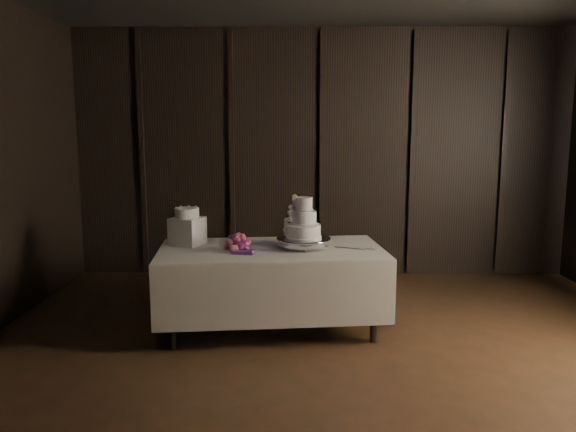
{
  "coord_description": "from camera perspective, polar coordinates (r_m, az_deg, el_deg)",
  "views": [
    {
      "loc": [
        -0.31,
        -3.38,
        1.83
      ],
      "look_at": [
        -0.38,
        1.5,
        1.05
      ],
      "focal_mm": 35.0,
      "sensor_mm": 36.0,
      "label": 1
    }
  ],
  "objects": [
    {
      "name": "cake_knife",
      "position": [
        5.0,
        6.28,
        -3.28
      ],
      "size": [
        0.35,
        0.16,
        0.01
      ],
      "primitive_type": "cube",
      "rotation": [
        0.0,
        0.0,
        -0.37
      ],
      "color": "silver",
      "rests_on": "display_table"
    },
    {
      "name": "wedding_cake",
      "position": [
        4.96,
        1.3,
        -0.63
      ],
      "size": [
        0.34,
        0.31,
        0.37
      ],
      "rotation": [
        0.0,
        0.0,
        -0.09
      ],
      "color": "white",
      "rests_on": "cake_stand"
    },
    {
      "name": "bouquet",
      "position": [
        4.91,
        -5.08,
        -2.79
      ],
      "size": [
        0.34,
        0.43,
        0.19
      ],
      "primitive_type": null,
      "rotation": [
        0.0,
        0.0,
        -0.13
      ],
      "color": "#C14563",
      "rests_on": "display_table"
    },
    {
      "name": "room",
      "position": [
        3.41,
        6.11,
        3.48
      ],
      "size": [
        6.08,
        7.08,
        3.08
      ],
      "color": "black",
      "rests_on": "ground"
    },
    {
      "name": "box_pedestal",
      "position": [
        5.22,
        -10.18,
        -1.52
      ],
      "size": [
        0.34,
        0.34,
        0.25
      ],
      "primitive_type": "cube",
      "rotation": [
        0.0,
        0.0,
        -0.38
      ],
      "color": "white",
      "rests_on": "display_table"
    },
    {
      "name": "small_cake",
      "position": [
        5.19,
        -10.24,
        0.32
      ],
      "size": [
        0.26,
        0.26,
        0.09
      ],
      "primitive_type": "cylinder",
      "rotation": [
        0.0,
        0.0,
        -0.2
      ],
      "color": "white",
      "rests_on": "box_pedestal"
    },
    {
      "name": "cake_stand",
      "position": [
        5.01,
        1.6,
        -2.75
      ],
      "size": [
        0.63,
        0.63,
        0.09
      ],
      "primitive_type": "cylinder",
      "rotation": [
        0.0,
        0.0,
        -0.4
      ],
      "color": "silver",
      "rests_on": "display_table"
    },
    {
      "name": "display_table",
      "position": [
        5.09,
        -1.7,
        -7.05
      ],
      "size": [
        2.09,
        1.25,
        0.76
      ],
      "rotation": [
        0.0,
        0.0,
        0.11
      ],
      "color": "#EFE2CF",
      "rests_on": "ground"
    }
  ]
}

